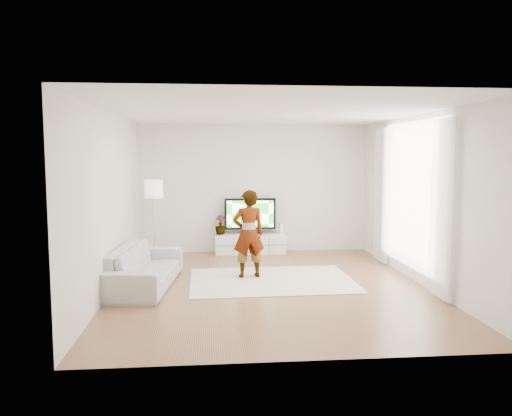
{
  "coord_description": "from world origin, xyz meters",
  "views": [
    {
      "loc": [
        -0.94,
        -7.91,
        2.12
      ],
      "look_at": [
        -0.18,
        0.4,
        1.24
      ],
      "focal_mm": 35.0,
      "sensor_mm": 36.0,
      "label": 1
    }
  ],
  "objects": [
    {
      "name": "ceiling",
      "position": [
        0.0,
        0.0,
        2.8
      ],
      "size": [
        6.0,
        6.0,
        0.0
      ],
      "primitive_type": "plane",
      "color": "white",
      "rests_on": "wall_back"
    },
    {
      "name": "floor",
      "position": [
        0.0,
        0.0,
        0.0
      ],
      "size": [
        6.0,
        6.0,
        0.0
      ],
      "primitive_type": "plane",
      "color": "#966D43",
      "rests_on": "ground"
    },
    {
      "name": "sofa",
      "position": [
        -2.02,
        0.16,
        0.33
      ],
      "size": [
        1.11,
        2.32,
        0.65
      ],
      "primitive_type": "imported",
      "rotation": [
        0.0,
        0.0,
        1.46
      ],
      "color": "beige",
      "rests_on": "floor"
    },
    {
      "name": "wall_left",
      "position": [
        -2.5,
        0.0,
        1.4
      ],
      "size": [
        0.02,
        6.0,
        2.8
      ],
      "primitive_type": "cube",
      "color": "silver",
      "rests_on": "floor"
    },
    {
      "name": "floor_lamp",
      "position": [
        -2.06,
        2.12,
        1.39
      ],
      "size": [
        0.36,
        0.36,
        1.64
      ],
      "color": "silver",
      "rests_on": "floor"
    },
    {
      "name": "window",
      "position": [
        2.48,
        0.3,
        1.45
      ],
      "size": [
        0.01,
        2.6,
        2.5
      ],
      "primitive_type": "cube",
      "color": "white",
      "rests_on": "wall_right"
    },
    {
      "name": "television",
      "position": [
        -0.09,
        2.79,
        0.85
      ],
      "size": [
        1.11,
        0.22,
        0.77
      ],
      "color": "black",
      "rests_on": "media_console"
    },
    {
      "name": "curtain_far",
      "position": [
        2.4,
        1.6,
        1.35
      ],
      "size": [
        0.04,
        0.7,
        2.6
      ],
      "primitive_type": "cube",
      "color": "white",
      "rests_on": "floor"
    },
    {
      "name": "wall_front",
      "position": [
        0.0,
        -3.0,
        1.4
      ],
      "size": [
        5.0,
        0.02,
        2.8
      ],
      "primitive_type": "cube",
      "color": "silver",
      "rests_on": "floor"
    },
    {
      "name": "curtain_near",
      "position": [
        2.4,
        -1.0,
        1.35
      ],
      "size": [
        0.04,
        0.7,
        2.6
      ],
      "primitive_type": "cube",
      "color": "white",
      "rests_on": "floor"
    },
    {
      "name": "game_console",
      "position": [
        0.57,
        2.76,
        0.54
      ],
      "size": [
        0.08,
        0.18,
        0.23
      ],
      "rotation": [
        0.0,
        0.0,
        0.14
      ],
      "color": "white",
      "rests_on": "media_console"
    },
    {
      "name": "media_console",
      "position": [
        -0.09,
        2.76,
        0.21
      ],
      "size": [
        1.52,
        0.43,
        0.43
      ],
      "color": "silver",
      "rests_on": "floor"
    },
    {
      "name": "wall_back",
      "position": [
        0.0,
        3.0,
        1.4
      ],
      "size": [
        5.0,
        0.02,
        2.8
      ],
      "primitive_type": "cube",
      "color": "silver",
      "rests_on": "floor"
    },
    {
      "name": "potted_plant",
      "position": [
        -0.74,
        2.77,
        0.63
      ],
      "size": [
        0.25,
        0.25,
        0.41
      ],
      "primitive_type": "imported",
      "rotation": [
        0.0,
        0.0,
        0.09
      ],
      "color": "#3F7238",
      "rests_on": "media_console"
    },
    {
      "name": "rug",
      "position": [
        0.08,
        0.35,
        0.01
      ],
      "size": [
        2.79,
        2.03,
        0.01
      ],
      "primitive_type": "cube",
      "rotation": [
        0.0,
        0.0,
        0.02
      ],
      "color": "beige",
      "rests_on": "floor"
    },
    {
      "name": "wall_right",
      "position": [
        2.5,
        0.0,
        1.4
      ],
      "size": [
        0.02,
        6.0,
        2.8
      ],
      "primitive_type": "cube",
      "color": "silver",
      "rests_on": "floor"
    },
    {
      "name": "player",
      "position": [
        -0.29,
        0.6,
        0.77
      ],
      "size": [
        0.6,
        0.44,
        1.52
      ],
      "primitive_type": "imported",
      "rotation": [
        0.0,
        0.0,
        3.29
      ],
      "color": "#334772",
      "rests_on": "rug"
    }
  ]
}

